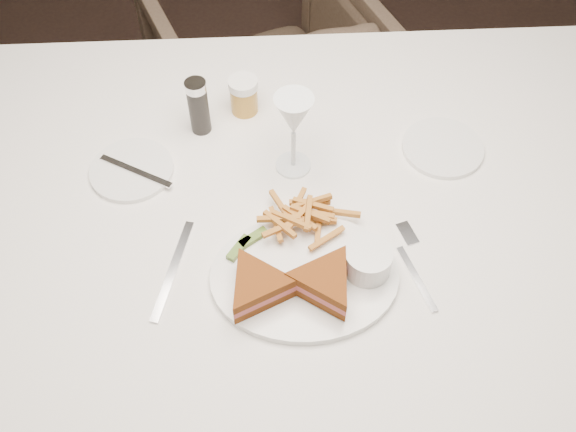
# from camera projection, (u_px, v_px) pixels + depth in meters

# --- Properties ---
(ground) EXTENTS (5.00, 5.00, 0.00)m
(ground) POSITION_uv_depth(u_px,v_px,m) (354.00, 423.00, 1.70)
(ground) COLOR black
(ground) RESTS_ON ground
(table) EXTENTS (1.58, 1.11, 0.75)m
(table) POSITION_uv_depth(u_px,v_px,m) (288.00, 309.00, 1.48)
(table) COLOR white
(table) RESTS_ON ground
(chair_far) EXTENTS (0.82, 0.80, 0.65)m
(chair_far) POSITION_uv_depth(u_px,v_px,m) (266.00, 70.00, 2.05)
(chair_far) COLOR #4C3B2E
(chair_far) RESTS_ON ground
(table_setting) EXTENTS (0.77, 0.59, 0.18)m
(table_setting) POSITION_uv_depth(u_px,v_px,m) (295.00, 219.00, 1.12)
(table_setting) COLOR white
(table_setting) RESTS_ON table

